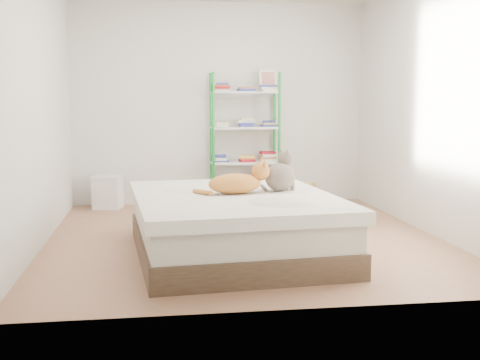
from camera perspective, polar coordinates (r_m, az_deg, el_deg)
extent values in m
cube|color=#A67155|center=(5.98, 0.31, -5.46)|extent=(3.80, 4.20, 0.01)
cube|color=silver|center=(7.91, -1.95, 7.20)|extent=(3.80, 0.01, 2.60)
cube|color=silver|center=(3.77, 5.10, 6.84)|extent=(3.80, 0.01, 2.60)
cube|color=silver|center=(5.86, -18.53, 6.71)|extent=(0.01, 4.20, 2.60)
cube|color=silver|center=(6.39, 17.54, 6.79)|extent=(0.01, 4.20, 2.60)
cube|color=brown|center=(5.31, -0.61, -5.98)|extent=(1.81, 2.19, 0.21)
cube|color=beige|center=(5.27, -0.61, -3.69)|extent=(1.76, 2.12, 0.23)
cube|color=white|center=(5.24, -0.61, -1.92)|extent=(1.85, 2.23, 0.10)
cylinder|color=green|center=(7.54, -2.53, 3.76)|extent=(0.04, 0.04, 1.70)
cylinder|color=green|center=(7.86, -2.76, 3.91)|extent=(0.04, 0.04, 1.70)
cylinder|color=green|center=(7.67, 3.74, 3.81)|extent=(0.04, 0.04, 1.70)
cylinder|color=green|center=(7.98, 3.27, 3.96)|extent=(0.04, 0.04, 1.70)
cube|color=silver|center=(7.83, 0.45, -1.61)|extent=(0.86, 0.34, 0.02)
cube|color=silver|center=(7.77, 0.45, 1.66)|extent=(0.86, 0.34, 0.02)
cube|color=silver|center=(7.74, 0.45, 4.98)|extent=(0.86, 0.34, 0.02)
cube|color=silver|center=(7.73, 0.46, 8.31)|extent=(0.86, 0.34, 0.02)
cube|color=maroon|center=(7.78, -1.74, -1.25)|extent=(0.20, 0.16, 0.09)
cube|color=maroon|center=(7.82, 0.45, -1.20)|extent=(0.20, 0.16, 0.09)
cube|color=maroon|center=(7.87, 2.60, -1.15)|extent=(0.20, 0.16, 0.09)
cube|color=maroon|center=(7.73, -1.75, 2.05)|extent=(0.20, 0.16, 0.09)
cube|color=maroon|center=(7.77, 0.45, 2.08)|extent=(0.20, 0.16, 0.09)
cube|color=maroon|center=(7.82, 2.62, 2.11)|extent=(0.20, 0.16, 0.09)
cube|color=maroon|center=(7.70, -1.77, 5.39)|extent=(0.20, 0.16, 0.09)
cube|color=maroon|center=(7.74, 0.45, 5.40)|extent=(0.20, 0.16, 0.09)
cube|color=maroon|center=(7.79, 2.64, 5.41)|extent=(0.20, 0.16, 0.09)
cube|color=maroon|center=(7.69, -1.78, 8.74)|extent=(0.20, 0.16, 0.09)
cube|color=maroon|center=(7.73, 0.46, 8.74)|extent=(0.20, 0.16, 0.09)
cube|color=maroon|center=(7.78, 2.66, 8.72)|extent=(0.20, 0.16, 0.09)
cube|color=white|center=(7.84, 2.67, 9.41)|extent=(0.22, 0.07, 0.28)
cube|color=red|center=(7.83, 2.69, 9.41)|extent=(0.17, 0.05, 0.22)
cube|color=#A4854D|center=(7.33, 4.92, -1.68)|extent=(0.63, 0.60, 0.35)
cube|color=#562AA4|center=(7.18, 6.04, -1.94)|extent=(0.26, 0.16, 0.08)
cube|color=#A4854D|center=(7.14, 5.25, -0.51)|extent=(0.51, 0.38, 0.11)
cube|color=white|center=(7.72, -12.42, -1.24)|extent=(0.39, 0.35, 0.38)
cube|color=white|center=(7.69, -12.46, 0.29)|extent=(0.42, 0.39, 0.03)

